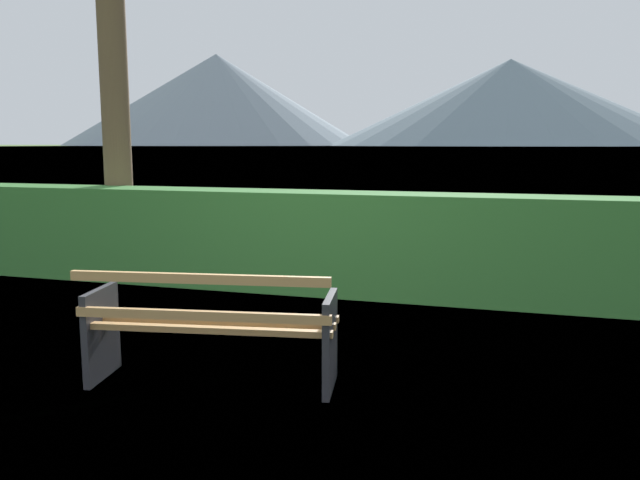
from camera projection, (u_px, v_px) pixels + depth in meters
ground_plane at (215, 382)px, 4.68m from camera, size 1400.00×1400.00×0.00m
water_surface at (505, 147)px, 295.22m from camera, size 620.00×620.00×0.00m
park_bench at (211, 327)px, 4.56m from camera, size 1.84×0.83×0.87m
hedge_row at (327, 242)px, 7.45m from camera, size 10.57×0.67×1.17m
distant_hills at (528, 104)px, 515.75m from camera, size 826.04×359.97×79.83m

